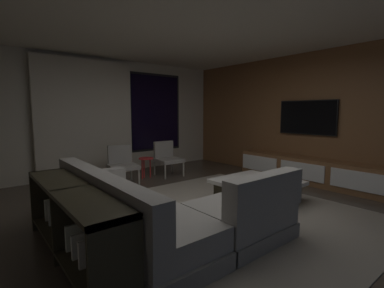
{
  "coord_description": "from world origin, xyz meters",
  "views": [
    {
      "loc": [
        -2.59,
        -2.73,
        1.47
      ],
      "look_at": [
        0.63,
        1.23,
        0.87
      ],
      "focal_mm": 25.8,
      "sensor_mm": 36.0,
      "label": 1
    }
  ],
  "objects_px": {
    "sectional_couch": "(159,214)",
    "accent_chair_by_curtain": "(122,162)",
    "mounted_tv": "(307,117)",
    "coffee_table": "(257,191)",
    "book_stack_on_coffee_table": "(268,179)",
    "accent_chair_near_window": "(167,157)",
    "media_console": "(309,171)",
    "side_stool": "(146,162)",
    "console_table_behind_couch": "(73,220)"
  },
  "relations": [
    {
      "from": "sectional_couch",
      "to": "accent_chair_by_curtain",
      "type": "relative_size",
      "value": 3.21
    },
    {
      "from": "accent_chair_by_curtain",
      "to": "mounted_tv",
      "type": "distance_m",
      "value": 3.97
    },
    {
      "from": "coffee_table",
      "to": "mounted_tv",
      "type": "relative_size",
      "value": 0.93
    },
    {
      "from": "book_stack_on_coffee_table",
      "to": "coffee_table",
      "type": "bearing_deg",
      "value": 118.53
    },
    {
      "from": "book_stack_on_coffee_table",
      "to": "accent_chair_near_window",
      "type": "distance_m",
      "value": 2.69
    },
    {
      "from": "media_console",
      "to": "mounted_tv",
      "type": "xyz_separation_m",
      "value": [
        0.18,
        0.2,
        1.1
      ]
    },
    {
      "from": "accent_chair_near_window",
      "to": "mounted_tv",
      "type": "height_order",
      "value": "mounted_tv"
    },
    {
      "from": "coffee_table",
      "to": "accent_chair_near_window",
      "type": "distance_m",
      "value": 2.55
    },
    {
      "from": "accent_chair_near_window",
      "to": "sectional_couch",
      "type": "bearing_deg",
      "value": -125.53
    },
    {
      "from": "side_stool",
      "to": "console_table_behind_couch",
      "type": "relative_size",
      "value": 0.22
    },
    {
      "from": "mounted_tv",
      "to": "coffee_table",
      "type": "bearing_deg",
      "value": -172.63
    },
    {
      "from": "book_stack_on_coffee_table",
      "to": "side_stool",
      "type": "xyz_separation_m",
      "value": [
        -0.68,
        2.71,
        -0.02
      ]
    },
    {
      "from": "side_stool",
      "to": "mounted_tv",
      "type": "height_order",
      "value": "mounted_tv"
    },
    {
      "from": "accent_chair_near_window",
      "to": "coffee_table",
      "type": "bearing_deg",
      "value": -88.71
    },
    {
      "from": "mounted_tv",
      "to": "console_table_behind_couch",
      "type": "distance_m",
      "value": 4.91
    },
    {
      "from": "book_stack_on_coffee_table",
      "to": "media_console",
      "type": "height_order",
      "value": "media_console"
    },
    {
      "from": "sectional_couch",
      "to": "coffee_table",
      "type": "relative_size",
      "value": 2.16
    },
    {
      "from": "console_table_behind_couch",
      "to": "side_stool",
      "type": "bearing_deg",
      "value": 48.31
    },
    {
      "from": "accent_chair_near_window",
      "to": "accent_chair_by_curtain",
      "type": "bearing_deg",
      "value": -178.12
    },
    {
      "from": "accent_chair_near_window",
      "to": "media_console",
      "type": "height_order",
      "value": "accent_chair_near_window"
    },
    {
      "from": "media_console",
      "to": "console_table_behind_couch",
      "type": "relative_size",
      "value": 1.48
    },
    {
      "from": "accent_chair_by_curtain",
      "to": "side_stool",
      "type": "height_order",
      "value": "accent_chair_by_curtain"
    },
    {
      "from": "accent_chair_by_curtain",
      "to": "mounted_tv",
      "type": "xyz_separation_m",
      "value": [
        3.14,
        -2.25,
        0.92
      ]
    },
    {
      "from": "book_stack_on_coffee_table",
      "to": "side_stool",
      "type": "height_order",
      "value": "side_stool"
    },
    {
      "from": "sectional_couch",
      "to": "book_stack_on_coffee_table",
      "type": "distance_m",
      "value": 2.03
    },
    {
      "from": "sectional_couch",
      "to": "media_console",
      "type": "relative_size",
      "value": 0.81
    },
    {
      "from": "accent_chair_by_curtain",
      "to": "console_table_behind_couch",
      "type": "height_order",
      "value": "accent_chair_by_curtain"
    },
    {
      "from": "sectional_couch",
      "to": "accent_chair_by_curtain",
      "type": "height_order",
      "value": "sectional_couch"
    },
    {
      "from": "sectional_couch",
      "to": "accent_chair_near_window",
      "type": "height_order",
      "value": "sectional_couch"
    },
    {
      "from": "sectional_couch",
      "to": "console_table_behind_couch",
      "type": "xyz_separation_m",
      "value": [
        -0.91,
        0.13,
        0.13
      ]
    },
    {
      "from": "coffee_table",
      "to": "accent_chair_by_curtain",
      "type": "distance_m",
      "value": 2.78
    },
    {
      "from": "book_stack_on_coffee_table",
      "to": "media_console",
      "type": "distance_m",
      "value": 1.71
    },
    {
      "from": "accent_chair_by_curtain",
      "to": "side_stool",
      "type": "xyz_separation_m",
      "value": [
        0.59,
        0.06,
        -0.06
      ]
    },
    {
      "from": "coffee_table",
      "to": "accent_chair_near_window",
      "type": "xyz_separation_m",
      "value": [
        -0.06,
        2.54,
        0.25
      ]
    },
    {
      "from": "media_console",
      "to": "console_table_behind_couch",
      "type": "bearing_deg",
      "value": -179.6
    },
    {
      "from": "side_stool",
      "to": "book_stack_on_coffee_table",
      "type": "bearing_deg",
      "value": -75.95
    },
    {
      "from": "accent_chair_by_curtain",
      "to": "mounted_tv",
      "type": "bearing_deg",
      "value": -35.6
    },
    {
      "from": "book_stack_on_coffee_table",
      "to": "accent_chair_near_window",
      "type": "relative_size",
      "value": 0.31
    },
    {
      "from": "media_console",
      "to": "mounted_tv",
      "type": "distance_m",
      "value": 1.13
    },
    {
      "from": "sectional_couch",
      "to": "side_stool",
      "type": "xyz_separation_m",
      "value": [
        1.35,
        2.67,
        0.08
      ]
    },
    {
      "from": "sectional_couch",
      "to": "side_stool",
      "type": "bearing_deg",
      "value": 63.2
    },
    {
      "from": "accent_chair_near_window",
      "to": "book_stack_on_coffee_table",
      "type": "bearing_deg",
      "value": -87.08
    },
    {
      "from": "coffee_table",
      "to": "media_console",
      "type": "relative_size",
      "value": 0.37
    },
    {
      "from": "accent_chair_by_curtain",
      "to": "sectional_couch",
      "type": "bearing_deg",
      "value": -106.2
    },
    {
      "from": "accent_chair_near_window",
      "to": "accent_chair_by_curtain",
      "type": "relative_size",
      "value": 1.0
    },
    {
      "from": "book_stack_on_coffee_table",
      "to": "side_stool",
      "type": "distance_m",
      "value": 2.79
    },
    {
      "from": "accent_chair_by_curtain",
      "to": "mounted_tv",
      "type": "height_order",
      "value": "mounted_tv"
    },
    {
      "from": "accent_chair_near_window",
      "to": "side_stool",
      "type": "height_order",
      "value": "accent_chair_near_window"
    },
    {
      "from": "media_console",
      "to": "mounted_tv",
      "type": "height_order",
      "value": "mounted_tv"
    },
    {
      "from": "book_stack_on_coffee_table",
      "to": "mounted_tv",
      "type": "xyz_separation_m",
      "value": [
        1.87,
        0.4,
        0.95
      ]
    }
  ]
}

